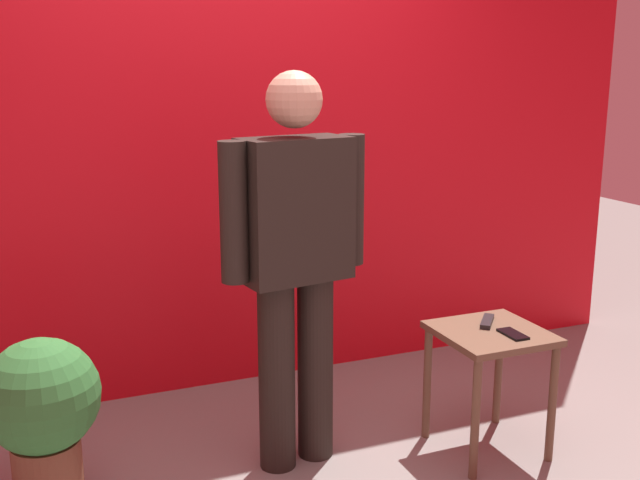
% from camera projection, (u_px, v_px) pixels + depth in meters
% --- Properties ---
extents(back_wall_red, '(4.83, 0.12, 2.93)m').
position_uv_depth(back_wall_red, '(229.00, 108.00, 3.81)').
color(back_wall_red, red).
rests_on(back_wall_red, ground_plane).
extents(standing_person, '(0.66, 0.29, 1.66)m').
position_uv_depth(standing_person, '(295.00, 253.00, 3.05)').
color(standing_person, black).
rests_on(standing_person, ground_plane).
extents(side_table, '(0.45, 0.45, 0.56)m').
position_uv_depth(side_table, '(490.00, 352.00, 3.25)').
color(side_table, brown).
rests_on(side_table, ground_plane).
extents(cell_phone, '(0.07, 0.14, 0.01)m').
position_uv_depth(cell_phone, '(513.00, 334.00, 3.17)').
color(cell_phone, black).
rests_on(cell_phone, side_table).
extents(tv_remote, '(0.14, 0.16, 0.02)m').
position_uv_depth(tv_remote, '(487.00, 321.00, 3.31)').
color(tv_remote, black).
rests_on(tv_remote, side_table).
extents(potted_plant, '(0.44, 0.44, 0.69)m').
position_uv_depth(potted_plant, '(43.00, 410.00, 2.82)').
color(potted_plant, brown).
rests_on(potted_plant, ground_plane).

